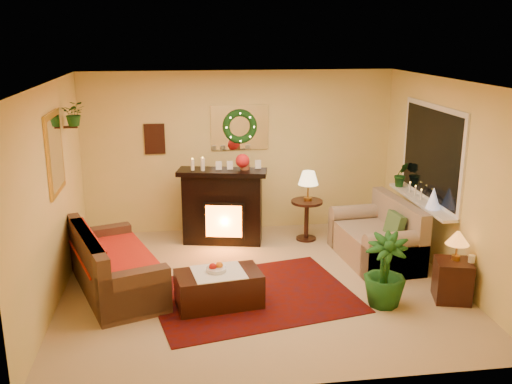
{
  "coord_description": "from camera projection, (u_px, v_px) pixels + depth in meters",
  "views": [
    {
      "loc": [
        -1.0,
        -6.77,
        3.17
      ],
      "look_at": [
        0.0,
        0.35,
        1.15
      ],
      "focal_mm": 40.0,
      "sensor_mm": 36.0,
      "label": 1
    }
  ],
  "objects": [
    {
      "name": "lamp_tiffany",
      "position": [
        457.0,
        241.0,
        6.84
      ],
      "size": [
        0.28,
        0.28,
        0.41
      ],
      "primitive_type": "cone",
      "color": "orange",
      "rests_on": "end_table_square"
    },
    {
      "name": "window_glass",
      "position": [
        431.0,
        154.0,
        7.88
      ],
      "size": [
        0.02,
        1.7,
        1.22
      ],
      "primitive_type": "cube",
      "color": "black",
      "rests_on": "wall_right"
    },
    {
      "name": "poinsettia",
      "position": [
        243.0,
        161.0,
        8.59
      ],
      "size": [
        0.21,
        0.21,
        0.21
      ],
      "primitive_type": "sphere",
      "color": "red",
      "rests_on": "fireplace"
    },
    {
      "name": "red_throw",
      "position": [
        113.0,
        253.0,
        7.27
      ],
      "size": [
        0.86,
        1.4,
        0.02
      ],
      "primitive_type": "cube",
      "color": "#B12B14",
      "rests_on": "sofa"
    },
    {
      "name": "sofa",
      "position": [
        116.0,
        258.0,
        7.16
      ],
      "size": [
        1.4,
        2.04,
        0.81
      ],
      "primitive_type": "cube",
      "rotation": [
        0.0,
        0.0,
        0.33
      ],
      "color": "#562B1C",
      "rests_on": "floor"
    },
    {
      "name": "fireplace",
      "position": [
        223.0,
        208.0,
        8.78
      ],
      "size": [
        1.25,
        0.62,
        1.1
      ],
      "primitive_type": "cube",
      "rotation": [
        0.0,
        0.0,
        -0.21
      ],
      "color": "black",
      "rests_on": "floor"
    },
    {
      "name": "mantel_mirror",
      "position": [
        240.0,
        128.0,
        9.11
      ],
      "size": [
        0.92,
        0.02,
        0.72
      ],
      "primitive_type": "cube",
      "color": "white",
      "rests_on": "wall_back"
    },
    {
      "name": "ceiling",
      "position": [
        260.0,
        82.0,
        6.74
      ],
      "size": [
        5.0,
        5.0,
        0.0
      ],
      "primitive_type": "plane",
      "color": "white",
      "rests_on": "ground"
    },
    {
      "name": "window_sill",
      "position": [
        421.0,
        201.0,
        8.05
      ],
      "size": [
        0.22,
        1.86,
        0.04
      ],
      "primitive_type": "cube",
      "color": "white",
      "rests_on": "wall_right"
    },
    {
      "name": "wall_back",
      "position": [
        240.0,
        152.0,
        9.24
      ],
      "size": [
        5.0,
        5.0,
        0.0
      ],
      "primitive_type": "plane",
      "color": "#EFD88C",
      "rests_on": "ground"
    },
    {
      "name": "end_table_square",
      "position": [
        452.0,
        279.0,
        6.93
      ],
      "size": [
        0.51,
        0.51,
        0.51
      ],
      "primitive_type": "cube",
      "rotation": [
        0.0,
        0.0,
        -0.27
      ],
      "color": "#47231C",
      "rests_on": "floor"
    },
    {
      "name": "side_table_round",
      "position": [
        306.0,
        220.0,
        8.96
      ],
      "size": [
        0.62,
        0.62,
        0.64
      ],
      "primitive_type": "cylinder",
      "rotation": [
        0.0,
        0.0,
        0.32
      ],
      "color": "#351B11",
      "rests_on": "floor"
    },
    {
      "name": "wall_front",
      "position": [
        298.0,
        255.0,
        4.95
      ],
      "size": [
        5.0,
        5.0,
        0.0
      ],
      "primitive_type": "plane",
      "color": "#EFD88C",
      "rests_on": "ground"
    },
    {
      "name": "area_rug",
      "position": [
        253.0,
        295.0,
        7.1
      ],
      "size": [
        2.74,
        2.27,
        0.01
      ],
      "primitive_type": "cube",
      "rotation": [
        0.0,
        0.0,
        0.2
      ],
      "color": "#500711",
      "rests_on": "floor"
    },
    {
      "name": "wall_right",
      "position": [
        449.0,
        181.0,
        7.43
      ],
      "size": [
        4.5,
        4.5,
        0.0
      ],
      "primitive_type": "plane",
      "color": "#EFD88C",
      "rests_on": "ground"
    },
    {
      "name": "lamp_cream",
      "position": [
        308.0,
        186.0,
        8.82
      ],
      "size": [
        0.31,
        0.31,
        0.48
      ],
      "primitive_type": "cone",
      "color": "beige",
      "rests_on": "side_table_round"
    },
    {
      "name": "wreath",
      "position": [
        240.0,
        127.0,
        9.07
      ],
      "size": [
        0.55,
        0.11,
        0.55
      ],
      "primitive_type": "torus",
      "rotation": [
        1.57,
        0.0,
        0.0
      ],
      "color": "#194719",
      "rests_on": "wall_back"
    },
    {
      "name": "floor",
      "position": [
        260.0,
        284.0,
        7.44
      ],
      "size": [
        5.0,
        5.0,
        0.0
      ],
      "primitive_type": "plane",
      "color": "beige",
      "rests_on": "ground"
    },
    {
      "name": "gold_mirror",
      "position": [
        55.0,
        153.0,
        6.92
      ],
      "size": [
        0.03,
        0.84,
        1.0
      ],
      "primitive_type": "cube",
      "color": "gold",
      "rests_on": "wall_left"
    },
    {
      "name": "mini_tree",
      "position": [
        433.0,
        198.0,
        7.58
      ],
      "size": [
        0.19,
        0.19,
        0.29
      ],
      "primitive_type": "cone",
      "color": "silver",
      "rests_on": "window_sill"
    },
    {
      "name": "hanging_plant",
      "position": [
        75.0,
        125.0,
        7.6
      ],
      "size": [
        0.33,
        0.28,
        0.36
      ],
      "primitive_type": "imported",
      "color": "#194719",
      "rests_on": "wall_left"
    },
    {
      "name": "coffee_table",
      "position": [
        219.0,
        289.0,
        6.81
      ],
      "size": [
        1.07,
        0.69,
        0.42
      ],
      "primitive_type": "cube",
      "rotation": [
        0.0,
        0.0,
        0.15
      ],
      "color": "black",
      "rests_on": "floor"
    },
    {
      "name": "window_frame",
      "position": [
        432.0,
        154.0,
        7.88
      ],
      "size": [
        0.03,
        1.86,
        1.36
      ],
      "primitive_type": "cube",
      "color": "white",
      "rests_on": "wall_right"
    },
    {
      "name": "wall_art",
      "position": [
        155.0,
        139.0,
        8.97
      ],
      "size": [
        0.32,
        0.03,
        0.48
      ],
      "primitive_type": "cube",
      "color": "#381E11",
      "rests_on": "wall_back"
    },
    {
      "name": "sill_plant",
      "position": [
        401.0,
        174.0,
        8.67
      ],
      "size": [
        0.27,
        0.22,
        0.5
      ],
      "primitive_type": "imported",
      "color": "#195621",
      "rests_on": "window_sill"
    },
    {
      "name": "floor_palm",
      "position": [
        385.0,
        270.0,
        6.75
      ],
      "size": [
        1.99,
        1.99,
        2.68
      ],
      "primitive_type": "imported",
      "rotation": [
        0.0,
        0.0,
        -0.43
      ],
      "color": "#144714",
      "rests_on": "floor"
    },
    {
      "name": "fruit_bowl",
      "position": [
        216.0,
        270.0,
        6.76
      ],
      "size": [
        0.24,
        0.24,
        0.06
      ],
      "primitive_type": "cylinder",
      "color": "silver",
      "rests_on": "coffee_table"
    },
    {
      "name": "wall_left",
      "position": [
        52.0,
        196.0,
        6.76
      ],
      "size": [
        4.5,
        4.5,
        0.0
      ],
      "primitive_type": "plane",
      "color": "#EFD88C",
      "rests_on": "ground"
    },
    {
      "name": "mantel_candle_b",
      "position": [
        203.0,
        164.0,
        8.54
      ],
      "size": [
        0.06,
        0.06,
        0.19
      ],
      "primitive_type": "cylinder",
      "color": "white",
      "rests_on": "fireplace"
    },
    {
      "name": "loveseat",
      "position": [
        375.0,
        232.0,
        8.12
      ],
      "size": [
        1.01,
        1.58,
        0.87
      ],
      "primitive_type": "cube",
      "rotation": [
        0.0,
        0.0,
        0.09
      ],
      "color": "gray",
      "rests_on": "floor"
    },
    {
      "name": "mantel_candle_a",
      "position": [
        193.0,
        165.0,
        8.51
      ],
      "size": [
        0.06,
        0.06,
        0.17
      ],
      "primitive_type": "cylinder",
      "color": "white",
      "rests_on": "fireplace"
    }
  ]
}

